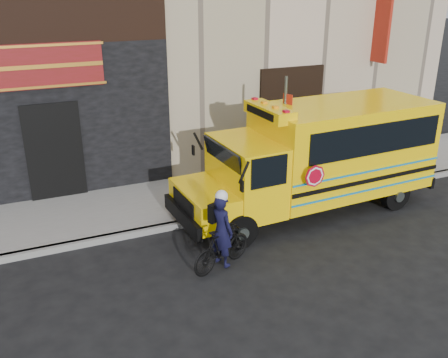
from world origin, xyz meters
TOP-DOWN VIEW (x-y plane):
  - ground at (0.00, 0.00)m, footprint 120.00×120.00m
  - curb at (0.00, 2.60)m, footprint 40.00×0.20m
  - sidewalk at (0.00, 4.10)m, footprint 40.00×3.00m
  - school_bus at (2.99, 2.22)m, footprint 6.99×2.61m
  - sign_pole at (2.23, 2.81)m, footprint 0.12×0.29m
  - bicycle at (-0.50, 0.52)m, footprint 1.61×0.97m
  - cyclist at (-0.48, 0.57)m, footprint 0.57×0.68m

SIDE VIEW (x-z plane):
  - ground at x=0.00m, z-range 0.00..0.00m
  - curb at x=0.00m, z-range 0.00..0.15m
  - sidewalk at x=0.00m, z-range 0.00..0.15m
  - bicycle at x=-0.50m, z-range 0.00..0.94m
  - cyclist at x=-0.48m, z-range 0.00..1.58m
  - school_bus at x=2.99m, z-range 0.05..2.97m
  - sign_pole at x=2.23m, z-range 0.16..3.59m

